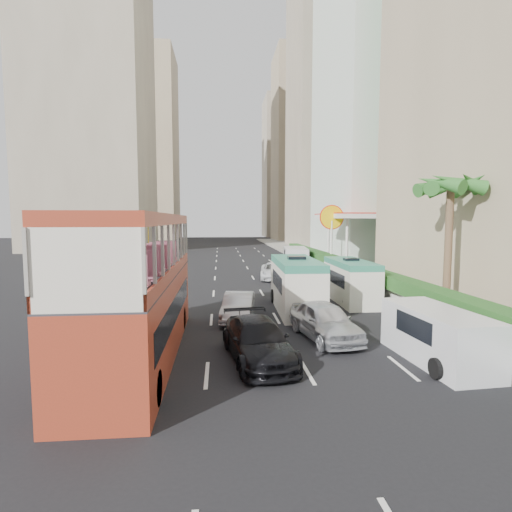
{
  "coord_description": "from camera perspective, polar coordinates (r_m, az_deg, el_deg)",
  "views": [
    {
      "loc": [
        -3.15,
        -14.24,
        4.85
      ],
      "look_at": [
        -1.5,
        4.0,
        3.2
      ],
      "focal_mm": 28.0,
      "sensor_mm": 36.0,
      "label": 1
    }
  ],
  "objects": [
    {
      "name": "car_silver_lane_a",
      "position": [
        19.71,
        -2.51,
        -9.1
      ],
      "size": [
        1.94,
        4.13,
        1.31
      ],
      "primitive_type": "imported",
      "rotation": [
        0.0,
        0.0,
        -0.14
      ],
      "color": "silver",
      "rests_on": "ground"
    },
    {
      "name": "hedge",
      "position": [
        29.93,
        13.07,
        -1.35
      ],
      "size": [
        1.1,
        44.0,
        0.7
      ],
      "primitive_type": "cube",
      "color": "#2D6626",
      "rests_on": "kerb_wall"
    },
    {
      "name": "minibus_far",
      "position": [
        24.35,
        13.37,
        -3.53
      ],
      "size": [
        1.94,
        5.6,
        2.47
      ],
      "primitive_type": "cube",
      "rotation": [
        0.0,
        0.0,
        -0.02
      ],
      "color": "silver",
      "rests_on": "ground"
    },
    {
      "name": "tower_mid",
      "position": [
        77.92,
        11.46,
        20.04
      ],
      "size": [
        16.0,
        16.0,
        50.0
      ],
      "primitive_type": "cube",
      "color": "#B0A28A",
      "rests_on": "ground"
    },
    {
      "name": "double_decker_bus",
      "position": [
        14.7,
        -16.32,
        -4.14
      ],
      "size": [
        2.5,
        11.0,
        5.06
      ],
      "primitive_type": "cube",
      "color": "#A0351F",
      "rests_on": "ground"
    },
    {
      "name": "shell_station",
      "position": [
        39.55,
        14.26,
        1.95
      ],
      "size": [
        6.5,
        8.0,
        5.5
      ],
      "primitive_type": "cube",
      "color": "silver",
      "rests_on": "ground"
    },
    {
      "name": "tower_left_a",
      "position": [
        75.33,
        -22.6,
        21.08
      ],
      "size": [
        18.0,
        18.0,
        52.0
      ],
      "primitive_type": "cube",
      "color": "#B0A28A",
      "rests_on": "ground"
    },
    {
      "name": "minibus_near",
      "position": [
        21.59,
        5.77,
        -4.11
      ],
      "size": [
        2.25,
        6.3,
        2.77
      ],
      "primitive_type": "cube",
      "rotation": [
        0.0,
        0.0,
        -0.03
      ],
      "color": "silver",
      "rests_on": "ground"
    },
    {
      "name": "panel_van_far",
      "position": [
        39.55,
        5.65,
        -0.35
      ],
      "size": [
        2.77,
        5.59,
        2.15
      ],
      "primitive_type": "cube",
      "rotation": [
        0.0,
        0.0,
        -0.12
      ],
      "color": "silver",
      "rests_on": "ground"
    },
    {
      "name": "van_asset",
      "position": [
        32.92,
        2.64,
        -3.33
      ],
      "size": [
        2.78,
        5.05,
        1.34
      ],
      "primitive_type": "imported",
      "rotation": [
        0.0,
        0.0,
        -0.12
      ],
      "color": "silver",
      "rests_on": "ground"
    },
    {
      "name": "panel_van_near",
      "position": [
        15.24,
        24.46,
        -10.32
      ],
      "size": [
        2.14,
        4.65,
        1.81
      ],
      "primitive_type": "cube",
      "rotation": [
        0.0,
        0.0,
        0.07
      ],
      "color": "silver",
      "rests_on": "ground"
    },
    {
      "name": "tower_stripe",
      "position": [
        57.94,
        19.35,
        29.51
      ],
      "size": [
        16.0,
        18.0,
        58.0
      ],
      "primitive_type": "cube",
      "color": "white",
      "rests_on": "ground"
    },
    {
      "name": "tower_far_b",
      "position": [
        120.89,
        4.56,
        12.34
      ],
      "size": [
        14.0,
        14.0,
        40.0
      ],
      "primitive_type": "cube",
      "color": "#B0A28A",
      "rests_on": "ground"
    },
    {
      "name": "palm_tree",
      "position": [
        21.32,
        25.75,
        0.68
      ],
      "size": [
        0.36,
        0.36,
        6.4
      ],
      "primitive_type": "cylinder",
      "color": "brown",
      "rests_on": "sidewalk"
    },
    {
      "name": "ground_plane",
      "position": [
        15.37,
        7.13,
        -13.29
      ],
      "size": [
        200.0,
        200.0,
        0.0
      ],
      "primitive_type": "plane",
      "color": "black",
      "rests_on": "ground"
    },
    {
      "name": "tower_left_b",
      "position": [
        107.47,
        -15.73,
        14.69
      ],
      "size": [
        16.0,
        16.0,
        46.0
      ],
      "primitive_type": "cube",
      "color": "tan",
      "rests_on": "ground"
    },
    {
      "name": "tower_far_a",
      "position": [
        99.81,
        6.78,
        15.01
      ],
      "size": [
        14.0,
        14.0,
        44.0
      ],
      "primitive_type": "cube",
      "color": "tan",
      "rests_on": "ground"
    },
    {
      "name": "car_silver_lane_b",
      "position": [
        16.93,
        9.75,
        -11.57
      ],
      "size": [
        2.51,
        4.7,
        1.52
      ],
      "primitive_type": "imported",
      "rotation": [
        0.0,
        0.0,
        0.17
      ],
      "color": "silver",
      "rests_on": "ground"
    },
    {
      "name": "sidewalk",
      "position": [
        41.35,
        11.95,
        -1.57
      ],
      "size": [
        6.0,
        120.0,
        0.18
      ],
      "primitive_type": "cube",
      "color": "#99968C",
      "rests_on": "ground"
    },
    {
      "name": "car_black",
      "position": [
        14.32,
        0.26,
        -14.65
      ],
      "size": [
        2.63,
        5.05,
        1.4
      ],
      "primitive_type": "imported",
      "rotation": [
        0.0,
        0.0,
        0.14
      ],
      "color": "black",
      "rests_on": "ground"
    },
    {
      "name": "kerb_wall",
      "position": [
        30.04,
        13.04,
        -2.96
      ],
      "size": [
        0.3,
        44.0,
        1.0
      ],
      "primitive_type": "cube",
      "color": "silver",
      "rests_on": "sidewalk"
    }
  ]
}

